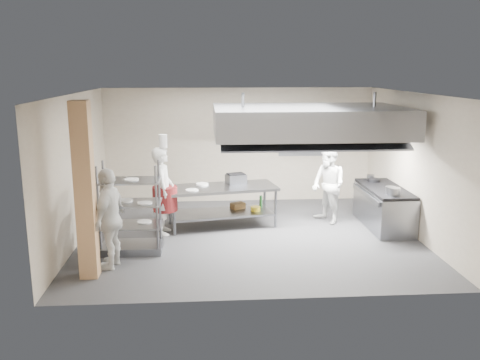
{
  "coord_description": "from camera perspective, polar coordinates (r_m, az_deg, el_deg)",
  "views": [
    {
      "loc": [
        -0.91,
        -10.22,
        3.51
      ],
      "look_at": [
        -0.17,
        0.2,
        1.19
      ],
      "focal_mm": 38.0,
      "sensor_mm": 36.0,
      "label": 1
    }
  ],
  "objects": [
    {
      "name": "cooking_range",
      "position": [
        11.85,
        15.82,
        -3.07
      ],
      "size": [
        0.8,
        2.0,
        0.84
      ],
      "primitive_type": "cube",
      "color": "gray",
      "rests_on": "floor"
    },
    {
      "name": "stockpot",
      "position": [
        11.16,
        16.55,
        -1.11
      ],
      "size": [
        0.22,
        0.22,
        0.16
      ],
      "primitive_type": "cylinder",
      "color": "gray",
      "rests_on": "range_top"
    },
    {
      "name": "wall_shelf",
      "position": [
        13.49,
        7.62,
        3.86
      ],
      "size": [
        1.5,
        0.28,
        0.04
      ],
      "primitive_type": "cube",
      "color": "gray",
      "rests_on": "wall_back"
    },
    {
      "name": "chef_plating",
      "position": [
        9.27,
        -14.41,
        -4.18
      ],
      "size": [
        0.67,
        1.13,
        1.81
      ],
      "primitive_type": "imported",
      "rotation": [
        0.0,
        0.0,
        -1.8
      ],
      "color": "silver",
      "rests_on": "floor"
    },
    {
      "name": "pass_rack",
      "position": [
        9.96,
        -12.23,
        -3.08
      ],
      "size": [
        1.17,
        0.69,
        1.75
      ],
      "primitive_type": null,
      "rotation": [
        0.0,
        0.0,
        -0.01
      ],
      "color": "gray",
      "rests_on": "floor"
    },
    {
      "name": "range_top",
      "position": [
        11.74,
        15.95,
        -0.95
      ],
      "size": [
        0.78,
        1.96,
        0.06
      ],
      "primitive_type": "cube",
      "color": "black",
      "rests_on": "cooking_range"
    },
    {
      "name": "hood_strip_a",
      "position": [
        10.8,
        2.98,
        4.91
      ],
      "size": [
        1.6,
        0.12,
        0.04
      ],
      "primitive_type": "cube",
      "color": "white",
      "rests_on": "exhaust_hood"
    },
    {
      "name": "wall_back",
      "position": [
        13.4,
        -0.1,
        3.91
      ],
      "size": [
        7.0,
        0.0,
        7.0
      ],
      "primitive_type": "plane",
      "rotation": [
        1.57,
        0.0,
        0.0
      ],
      "color": "tan",
      "rests_on": "ground"
    },
    {
      "name": "chef_line",
      "position": [
        11.74,
        9.89,
        -0.57
      ],
      "size": [
        0.97,
        1.06,
        1.77
      ],
      "primitive_type": "imported",
      "rotation": [
        0.0,
        0.0,
        -1.14
      ],
      "color": "silver",
      "rests_on": "floor"
    },
    {
      "name": "wicker_basket",
      "position": [
        11.74,
        -0.25,
        -2.89
      ],
      "size": [
        0.37,
        0.33,
        0.13
      ],
      "primitive_type": "cube",
      "rotation": [
        0.0,
        0.0,
        0.51
      ],
      "color": "olive",
      "rests_on": "island_undershelf"
    },
    {
      "name": "wall_right",
      "position": [
        11.31,
        18.99,
        1.61
      ],
      "size": [
        0.0,
        6.0,
        6.0
      ],
      "primitive_type": "plane",
      "rotation": [
        1.57,
        0.0,
        -1.57
      ],
      "color": "tan",
      "rests_on": "ground"
    },
    {
      "name": "ceiling",
      "position": [
        10.27,
        1.06,
        9.69
      ],
      "size": [
        7.0,
        7.0,
        0.0
      ],
      "primitive_type": "plane",
      "rotation": [
        3.14,
        0.0,
        0.0
      ],
      "color": "silver",
      "rests_on": "wall_back"
    },
    {
      "name": "island_worktop",
      "position": [
        11.34,
        -2.05,
        -0.88
      ],
      "size": [
        2.56,
        1.42,
        0.06
      ],
      "primitive_type": "cube",
      "rotation": [
        0.0,
        0.0,
        0.18
      ],
      "color": "gray",
      "rests_on": "island"
    },
    {
      "name": "island_undershelf",
      "position": [
        11.49,
        -2.02,
        -3.69
      ],
      "size": [
        2.35,
        1.28,
        0.04
      ],
      "primitive_type": "cube",
      "rotation": [
        0.0,
        0.0,
        0.18
      ],
      "color": "slate",
      "rests_on": "island"
    },
    {
      "name": "wall_left",
      "position": [
        10.74,
        -17.93,
        1.13
      ],
      "size": [
        0.0,
        6.0,
        6.0
      ],
      "primitive_type": "plane",
      "rotation": [
        1.57,
        0.0,
        1.57
      ],
      "color": "tan",
      "rests_on": "ground"
    },
    {
      "name": "floor",
      "position": [
        10.85,
        1.0,
        -6.35
      ],
      "size": [
        7.0,
        7.0,
        0.0
      ],
      "primitive_type": "plane",
      "color": "#303032",
      "rests_on": "ground"
    },
    {
      "name": "exhaust_hood",
      "position": [
        10.9,
        7.73,
        6.58
      ],
      "size": [
        4.0,
        2.5,
        0.6
      ],
      "primitive_type": "cube",
      "color": "gray",
      "rests_on": "ceiling"
    },
    {
      "name": "chef_head",
      "position": [
        10.91,
        -8.63,
        -1.23
      ],
      "size": [
        0.47,
        0.7,
        1.88
      ],
      "primitive_type": "imported",
      "rotation": [
        0.0,
        0.0,
        1.59
      ],
      "color": "white",
      "rests_on": "floor"
    },
    {
      "name": "hood_strip_b",
      "position": [
        11.16,
        12.23,
        4.89
      ],
      "size": [
        1.6,
        0.12,
        0.04
      ],
      "primitive_type": "cube",
      "color": "white",
      "rests_on": "exhaust_hood"
    },
    {
      "name": "plate_stack",
      "position": [
        10.05,
        -12.14,
        -4.81
      ],
      "size": [
        0.28,
        0.28,
        0.05
      ],
      "primitive_type": "cylinder",
      "color": "white",
      "rests_on": "pass_rack"
    },
    {
      "name": "griddle",
      "position": [
        11.61,
        -0.46,
        0.12
      ],
      "size": [
        0.51,
        0.45,
        0.21
      ],
      "primitive_type": "cube",
      "rotation": [
        0.0,
        0.0,
        0.32
      ],
      "color": "slate",
      "rests_on": "island_worktop"
    },
    {
      "name": "column",
      "position": [
        8.79,
        -17.02,
        -1.24
      ],
      "size": [
        0.3,
        0.3,
        3.0
      ],
      "primitive_type": "cube",
      "color": "tan",
      "rests_on": "floor"
    },
    {
      "name": "island",
      "position": [
        11.45,
        -2.03,
        -2.95
      ],
      "size": [
        2.56,
        1.42,
        0.91
      ],
      "primitive_type": null,
      "rotation": [
        0.0,
        0.0,
        0.18
      ],
      "color": "gray",
      "rests_on": "floor"
    }
  ]
}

